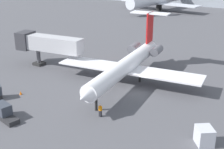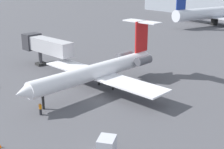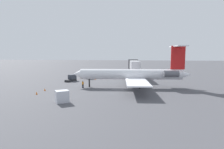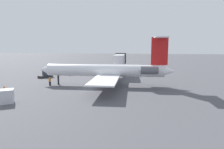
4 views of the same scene
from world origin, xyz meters
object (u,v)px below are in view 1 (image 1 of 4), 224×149
Objects in this scene: ground_crew_marshaller at (100,110)px; cargo_container_uld at (204,136)px; baggage_tug_lead at (4,113)px; jet_bridge at (45,43)px; traffic_cone_mid at (21,93)px; regional_jet at (129,63)px.

cargo_container_uld is at bearing 2.73° from ground_crew_marshaller.
ground_crew_marshaller is 0.40× the size of baggage_tug_lead.
jet_bridge reaches higher than traffic_cone_mid.
jet_bridge is at bearing 117.97° from baggage_tug_lead.
ground_crew_marshaller is at bearing -177.27° from cargo_container_uld.
cargo_container_uld is (32.00, -10.57, -3.35)m from jet_bridge.
ground_crew_marshaller is 3.07× the size of traffic_cone_mid.
ground_crew_marshaller is 13.65m from traffic_cone_mid.
cargo_container_uld reaches higher than baggage_tug_lead.
regional_jet is 16.94m from traffic_cone_mid.
jet_bridge is 3.12× the size of baggage_tug_lead.
baggage_tug_lead is (-7.30, -18.58, -2.38)m from regional_jet.
regional_jet is 16.46× the size of ground_crew_marshaller.
regional_jet is 12.49m from ground_crew_marshaller.
regional_jet reaches higher than cargo_container_uld.
baggage_tug_lead is 7.67× the size of traffic_cone_mid.
jet_bridge is at bearing 115.75° from traffic_cone_mid.
baggage_tug_lead is (9.43, -17.75, -3.49)m from jet_bridge.
baggage_tug_lead is at bearing -58.09° from traffic_cone_mid.
regional_jet is at bearing 2.85° from jet_bridge.
traffic_cone_mid is at bearing -64.25° from jet_bridge.
cargo_container_uld is at bearing 2.21° from traffic_cone_mid.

